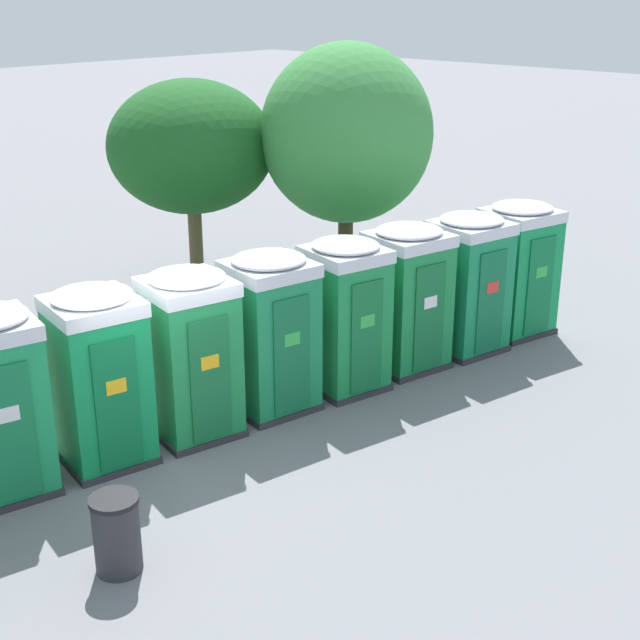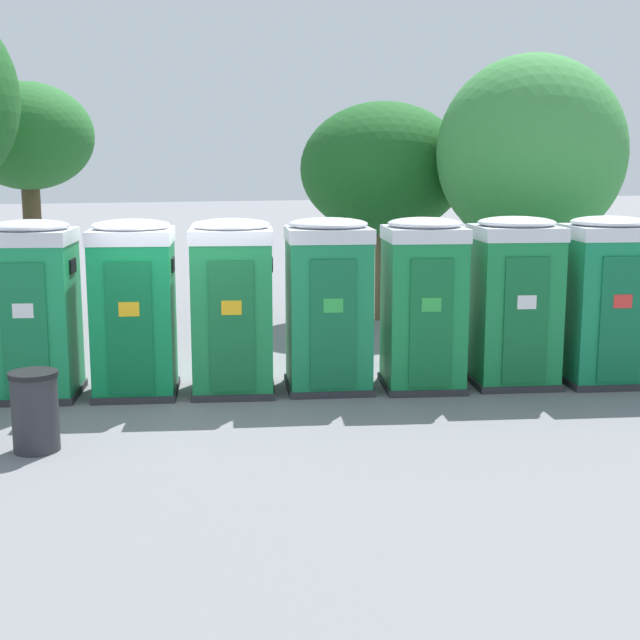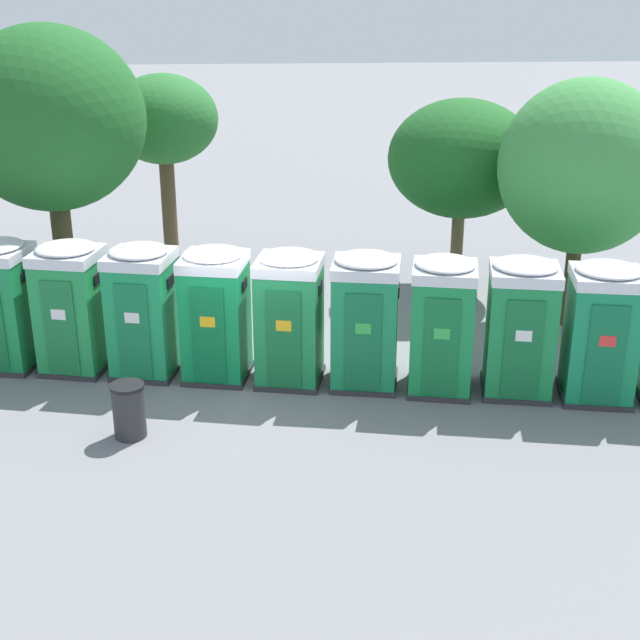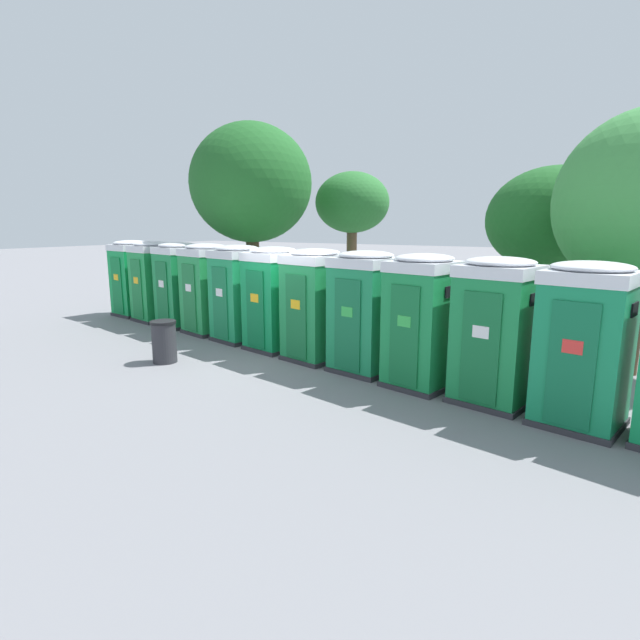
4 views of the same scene
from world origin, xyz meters
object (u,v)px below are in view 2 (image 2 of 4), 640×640
(portapotty_5, at_px, (134,307))
(street_tree_1, at_px, (28,139))
(street_tree_0, at_px, (531,154))
(street_tree_2, at_px, (383,169))
(trash_can, at_px, (35,411))
(portapotty_9, at_px, (514,300))
(portapotty_7, at_px, (328,304))
(portapotty_10, at_px, (605,300))
(portapotty_4, at_px, (34,309))
(portapotty_8, at_px, (423,303))
(portapotty_6, at_px, (232,306))

(portapotty_5, relative_size, street_tree_1, 0.51)
(street_tree_0, distance_m, street_tree_2, 3.23)
(street_tree_0, bearing_deg, trash_can, -153.24)
(portapotty_9, height_order, trash_can, portapotty_9)
(portapotty_7, xyz_separation_m, portapotty_10, (4.13, -0.83, -0.00))
(portapotty_10, bearing_deg, portapotty_5, 169.04)
(portapotty_4, height_order, portapotty_9, same)
(portapotty_5, xyz_separation_m, portapotty_10, (6.89, -1.33, -0.00))
(portapotty_8, xyz_separation_m, street_tree_2, (1.44, 5.58, 1.88))
(street_tree_2, bearing_deg, portapotty_8, -104.47)
(portapotty_5, bearing_deg, street_tree_1, 102.29)
(portapotty_9, height_order, street_tree_0, street_tree_0)
(portapotty_6, distance_m, portapotty_7, 1.40)
(portapotty_9, xyz_separation_m, trash_can, (-6.88, -1.26, -0.80))
(portapotty_7, xyz_separation_m, street_tree_2, (2.81, 5.25, 1.88))
(portapotty_9, distance_m, street_tree_1, 10.74)
(street_tree_0, bearing_deg, portapotty_8, -138.30)
(portapotty_10, bearing_deg, portapotty_4, 168.95)
(portapotty_7, bearing_deg, portapotty_6, 170.90)
(portapotty_9, bearing_deg, street_tree_0, 57.94)
(portapotty_9, distance_m, portapotty_10, 1.40)
(portapotty_5, distance_m, street_tree_1, 7.35)
(portapotty_9, distance_m, street_tree_0, 4.39)
(portapotty_6, distance_m, portapotty_8, 2.81)
(portapotty_9, bearing_deg, portapotty_5, 169.61)
(portapotty_6, xyz_separation_m, street_tree_1, (-2.85, 7.03, 2.50))
(portapotty_8, relative_size, portapotty_9, 1.00)
(portapotty_9, distance_m, street_tree_2, 6.06)
(trash_can, bearing_deg, portapotty_7, 23.28)
(portapotty_4, xyz_separation_m, portapotty_6, (2.75, -0.56, -0.00))
(portapotty_7, height_order, portapotty_9, same)
(portapotty_5, bearing_deg, trash_can, -120.89)
(portapotty_6, distance_m, portapotty_10, 5.61)
(street_tree_1, bearing_deg, street_tree_0, -26.75)
(street_tree_0, bearing_deg, portapotty_7, -150.41)
(street_tree_0, xyz_separation_m, street_tree_2, (-1.97, 2.54, -0.31))
(portapotty_7, bearing_deg, portapotty_10, -11.41)
(street_tree_2, height_order, trash_can, street_tree_2)
(portapotty_4, bearing_deg, portapotty_7, -10.69)
(portapotty_5, distance_m, portapotty_7, 2.81)
(portapotty_8, relative_size, street_tree_2, 0.56)
(portapotty_9, bearing_deg, portapotty_4, 169.39)
(portapotty_4, height_order, portapotty_5, same)
(portapotty_5, bearing_deg, portapotty_4, 168.51)
(street_tree_1, relative_size, trash_can, 5.20)
(portapotty_4, height_order, portapotty_7, same)
(portapotty_10, height_order, street_tree_2, street_tree_2)
(portapotty_9, xyz_separation_m, street_tree_2, (0.05, 5.76, 1.88))
(portapotty_8, bearing_deg, portapotty_9, -7.53)
(street_tree_1, bearing_deg, portapotty_10, -44.06)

